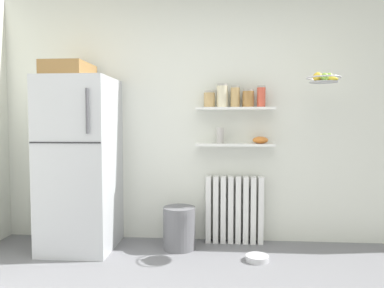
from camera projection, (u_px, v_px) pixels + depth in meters
The scene contains 15 objects.
back_wall at pixel (208, 118), 3.88m from camera, with size 7.04×0.10×2.60m, color silver.
refrigerator at pixel (80, 161), 3.60m from camera, with size 0.67×0.74×1.84m.
radiator at pixel (234, 210), 3.79m from camera, with size 0.59×0.12×0.69m.
wall_shelf_lower at pixel (235, 145), 3.71m from camera, with size 0.79×0.22×0.03m, color white.
wall_shelf_upper at pixel (235, 109), 3.69m from camera, with size 0.79×0.22×0.03m, color white.
storage_jar_0 at pixel (209, 99), 3.71m from camera, with size 0.11×0.11×0.17m.
storage_jar_1 at pixel (222, 96), 3.69m from camera, with size 0.11×0.11×0.24m.
storage_jar_2 at pixel (235, 97), 3.69m from camera, with size 0.09×0.09×0.22m.
storage_jar_3 at pixel (248, 98), 3.68m from camera, with size 0.12×0.12×0.18m.
storage_jar_4 at pixel (261, 97), 3.67m from camera, with size 0.09×0.09×0.22m.
vase at pixel (220, 135), 3.72m from camera, with size 0.08×0.08×0.16m, color #B2ADA8.
shelf_bowl at pixel (260, 140), 3.69m from camera, with size 0.16×0.16×0.07m, color orange.
trash_bin at pixel (179, 228), 3.61m from camera, with size 0.32×0.32×0.42m, color slate.
pet_food_bowl at pixel (257, 258), 3.30m from camera, with size 0.21×0.21×0.05m, color #B7B7BC.
hanging_fruit_basket at pixel (324, 78), 3.32m from camera, with size 0.31×0.31×0.10m.
Camera 1 is at (0.12, -1.84, 1.26)m, focal length 34.03 mm.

